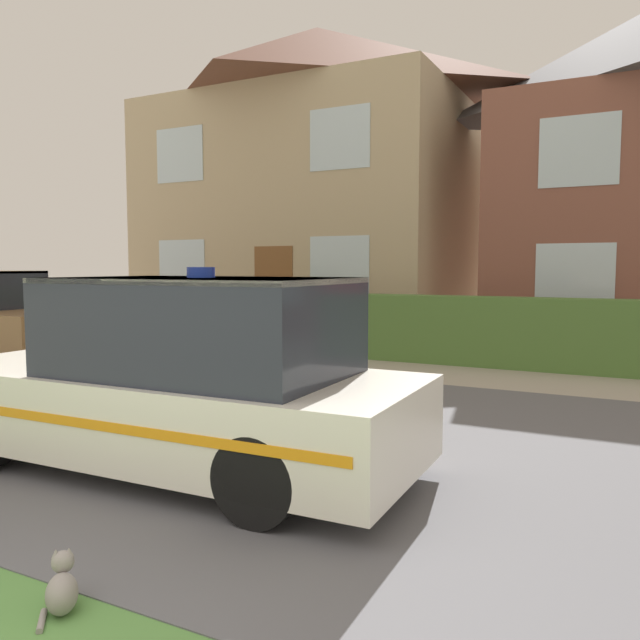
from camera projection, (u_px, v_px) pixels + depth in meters
The scene contains 5 objects.
road_strip at pixel (333, 439), 5.93m from camera, with size 28.00×6.23×0.01m, color #5B5B60.
garden_hedge at pixel (419, 328), 10.80m from camera, with size 8.84×0.53×1.15m, color #4C7233.
police_car at pixel (179, 380), 4.98m from camera, with size 4.19×1.68×1.62m.
cat at pixel (62, 588), 2.96m from camera, with size 0.26×0.31×0.28m.
house_left at pixel (317, 177), 16.91m from camera, with size 8.20×6.49×7.99m.
Camera 1 is at (2.55, -1.04, 1.64)m, focal length 35.00 mm.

